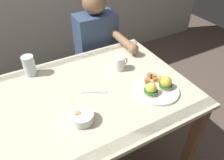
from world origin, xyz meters
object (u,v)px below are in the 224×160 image
(fork, at_px, (96,92))
(diner_person, at_px, (98,48))
(dining_table, at_px, (93,105))
(water_glass_near, at_px, (30,67))
(eggs_benedict_plate, at_px, (157,88))
(coffee_mug, at_px, (119,63))
(fruit_bowl, at_px, (82,118))

(fork, bearing_deg, diner_person, 63.29)
(dining_table, relative_size, water_glass_near, 8.62)
(dining_table, height_order, diner_person, diner_person)
(eggs_benedict_plate, bearing_deg, water_glass_near, 139.68)
(eggs_benedict_plate, xyz_separation_m, fork, (-0.34, 0.16, -0.02))
(coffee_mug, bearing_deg, eggs_benedict_plate, -74.10)
(fruit_bowl, height_order, water_glass_near, water_glass_near)
(diner_person, bearing_deg, dining_table, -118.79)
(dining_table, relative_size, diner_person, 1.05)
(fruit_bowl, relative_size, fork, 0.81)
(coffee_mug, bearing_deg, fork, -149.71)
(coffee_mug, height_order, fork, coffee_mug)
(eggs_benedict_plate, distance_m, diner_person, 0.79)
(dining_table, distance_m, water_glass_near, 0.48)
(coffee_mug, relative_size, water_glass_near, 0.80)
(dining_table, relative_size, eggs_benedict_plate, 4.44)
(fruit_bowl, height_order, diner_person, diner_person)
(fork, bearing_deg, water_glass_near, 128.70)
(eggs_benedict_plate, relative_size, fork, 1.82)
(coffee_mug, height_order, diner_person, diner_person)
(water_glass_near, bearing_deg, eggs_benedict_plate, -40.32)
(dining_table, bearing_deg, coffee_mug, 25.80)
(fork, xyz_separation_m, water_glass_near, (-0.30, 0.37, 0.06))
(water_glass_near, distance_m, diner_person, 0.67)
(eggs_benedict_plate, height_order, diner_person, diner_person)
(coffee_mug, distance_m, water_glass_near, 0.59)
(fork, distance_m, water_glass_near, 0.48)
(fruit_bowl, bearing_deg, dining_table, 53.71)
(fruit_bowl, xyz_separation_m, diner_person, (0.47, 0.79, -0.12))
(coffee_mug, height_order, water_glass_near, water_glass_near)
(water_glass_near, bearing_deg, fruit_bowl, -75.44)
(water_glass_near, relative_size, diner_person, 0.12)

